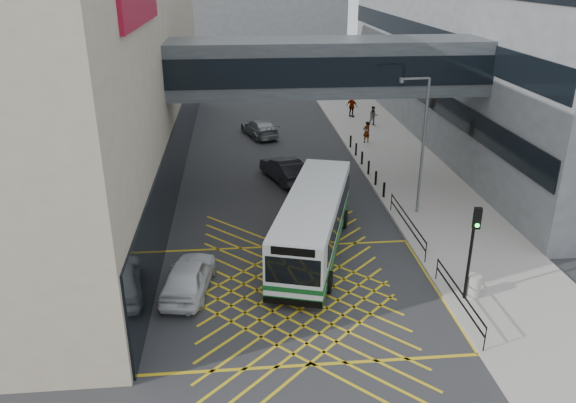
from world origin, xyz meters
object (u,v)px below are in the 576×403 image
object	(u,v)px
traffic_light	(473,240)
car_white	(189,276)
pedestrian_b	(373,116)
pedestrian_c	(352,106)
bus	(314,221)
car_dark	(284,169)
street_lamp	(421,138)
litter_bin	(473,286)
car_silver	(259,127)
pedestrian_a	(366,132)

from	to	relation	value
traffic_light	car_white	bearing A→B (deg)	176.22
pedestrian_b	pedestrian_c	world-z (taller)	pedestrian_c
bus	traffic_light	bearing A→B (deg)	-25.92
traffic_light	bus	bearing A→B (deg)	143.60
traffic_light	pedestrian_c	size ratio (longest dim) A/B	2.13
car_dark	street_lamp	size ratio (longest dim) A/B	0.66
bus	car_white	distance (m)	6.57
street_lamp	litter_bin	world-z (taller)	street_lamp
litter_bin	pedestrian_c	distance (m)	30.18
pedestrian_c	car_silver	bearing A→B (deg)	74.23
bus	car_white	world-z (taller)	bus
traffic_light	street_lamp	bearing A→B (deg)	92.19
car_dark	pedestrian_a	bearing A→B (deg)	-152.79
car_dark	litter_bin	bearing A→B (deg)	94.46
car_dark	car_silver	distance (m)	10.56
pedestrian_c	traffic_light	bearing A→B (deg)	131.75
bus	pedestrian_c	bearing A→B (deg)	91.07
car_silver	pedestrian_c	distance (m)	9.92
pedestrian_c	litter_bin	bearing A→B (deg)	132.47
bus	pedestrian_a	bearing A→B (deg)	85.87
traffic_light	litter_bin	size ratio (longest dim) A/B	4.24
bus	car_silver	xyz separation A→B (m)	(-1.63, 20.33, -0.85)
traffic_light	pedestrian_b	distance (m)	27.43
car_white	street_lamp	bearing A→B (deg)	-140.40
street_lamp	pedestrian_b	bearing A→B (deg)	79.48
street_lamp	litter_bin	xyz separation A→B (m)	(-0.21, -8.68, -3.75)
bus	pedestrian_a	world-z (taller)	bus
pedestrian_a	traffic_light	bearing A→B (deg)	67.87
pedestrian_a	car_dark	bearing A→B (deg)	26.79
litter_bin	pedestrian_b	size ratio (longest dim) A/B	0.59
litter_bin	pedestrian_c	size ratio (longest dim) A/B	0.50
bus	car_dark	world-z (taller)	bus
bus	pedestrian_c	xyz separation A→B (m)	(6.97, 25.26, -0.46)
traffic_light	pedestrian_a	distance (m)	22.44
traffic_light	pedestrian_b	size ratio (longest dim) A/B	2.50
car_dark	traffic_light	bearing A→B (deg)	92.93
car_white	litter_bin	bearing A→B (deg)	-179.19
pedestrian_a	litter_bin	bearing A→B (deg)	68.85
car_dark	traffic_light	distance (m)	16.25
car_white	car_dark	bearing A→B (deg)	-102.40
traffic_light	pedestrian_c	xyz separation A→B (m)	(1.40, 30.36, -1.72)
litter_bin	pedestrian_b	bearing A→B (deg)	85.27
car_silver	traffic_light	distance (m)	26.51
car_white	traffic_light	size ratio (longest dim) A/B	1.14
litter_bin	pedestrian_b	distance (m)	27.14
car_dark	pedestrian_a	size ratio (longest dim) A/B	2.96
car_dark	pedestrian_b	world-z (taller)	pedestrian_b
traffic_light	pedestrian_a	size ratio (longest dim) A/B	2.50
car_white	pedestrian_b	bearing A→B (deg)	-109.46
car_dark	pedestrian_b	distance (m)	15.11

